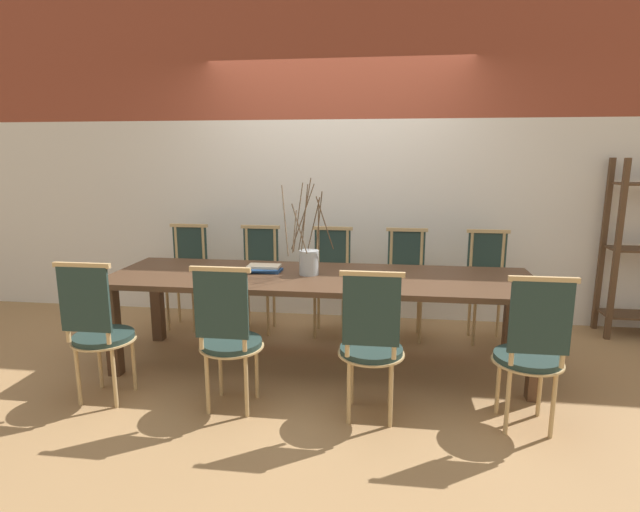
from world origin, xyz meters
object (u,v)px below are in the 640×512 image
Objects in this scene: dining_table at (320,285)px; vase_centerpiece at (309,259)px; chair_near_center at (371,342)px; chair_far_center at (331,279)px; book_stack at (265,268)px.

vase_centerpiece reaches higher than dining_table.
chair_near_center is 1.00× the size of chair_far_center.
chair_near_center is 1.22m from book_stack.
chair_far_center is 0.81m from vase_centerpiece.
book_stack is (-0.86, 0.84, 0.24)m from chair_near_center.
vase_centerpiece is (-0.50, 0.78, 0.33)m from chair_near_center.
chair_near_center is at bearing 105.12° from chair_far_center.
dining_table is 0.88m from chair_near_center.
chair_far_center is 0.85m from book_stack.
book_stack is (-0.45, 0.08, 0.10)m from dining_table.
chair_near_center and chair_far_center have the same top height.
vase_centerpiece is at bearing 165.78° from dining_table.
vase_centerpiece is 2.72× the size of book_stack.
book_stack is at bearing 56.77° from chair_far_center.
vase_centerpiece is at bearing 122.69° from chair_near_center.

